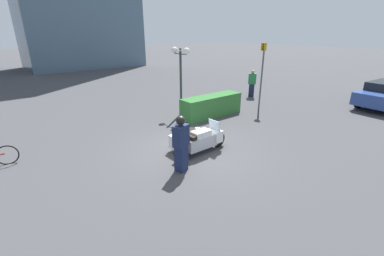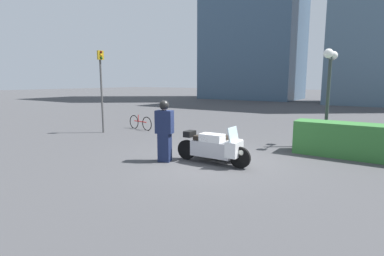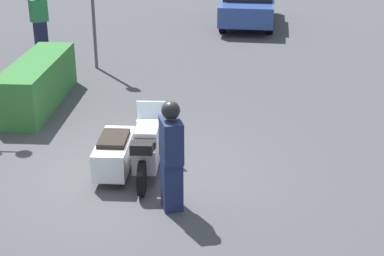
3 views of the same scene
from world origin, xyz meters
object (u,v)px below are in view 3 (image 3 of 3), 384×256
object	(u,v)px
police_motorcycle	(131,147)
parked_car_background	(249,3)
pedestrian_bystander	(39,20)
hedge_bush_curbside	(38,83)
officer_rider	(171,154)

from	to	relation	value
police_motorcycle	parked_car_background	bearing A→B (deg)	-11.70
police_motorcycle	pedestrian_bystander	distance (m)	9.48
hedge_bush_curbside	parked_car_background	xyz separation A→B (m)	(9.17, -5.21, 0.26)
officer_rider	parked_car_background	world-z (taller)	officer_rider
parked_car_background	pedestrian_bystander	world-z (taller)	pedestrian_bystander
parked_car_background	pedestrian_bystander	distance (m)	7.84
hedge_bush_curbside	pedestrian_bystander	bearing A→B (deg)	16.29
hedge_bush_curbside	pedestrian_bystander	world-z (taller)	pedestrian_bystander
officer_rider	hedge_bush_curbside	size ratio (longest dim) A/B	0.52
parked_car_background	pedestrian_bystander	xyz separation A→B (m)	(-4.04, 6.71, 0.11)
hedge_bush_curbside	officer_rider	bearing A→B (deg)	-142.25
officer_rider	hedge_bush_curbside	bearing A→B (deg)	-69.51
police_motorcycle	parked_car_background	world-z (taller)	parked_car_background
officer_rider	parked_car_background	size ratio (longest dim) A/B	0.38
officer_rider	parked_car_background	bearing A→B (deg)	-113.84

